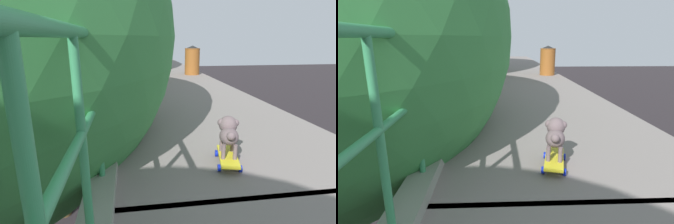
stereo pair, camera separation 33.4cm
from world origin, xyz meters
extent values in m
cube|color=black|center=(1.03, 1.59, 5.02)|extent=(2.60, 0.06, 0.00)
cylinder|color=#368B58|center=(-0.25, 1.26, 5.63)|extent=(0.04, 0.04, 1.01)
cylinder|color=#368B58|center=(-0.25, 1.89, 5.63)|extent=(0.04, 0.04, 1.01)
cylinder|color=#368B58|center=(-0.25, 2.52, 5.63)|extent=(0.04, 0.04, 1.01)
cylinder|color=#368B58|center=(-0.25, 3.16, 5.63)|extent=(0.04, 0.04, 1.01)
cylinder|color=#368B58|center=(-0.25, 3.79, 5.63)|extent=(0.04, 0.04, 1.01)
cylinder|color=#368B58|center=(-0.25, 4.42, 5.63)|extent=(0.04, 0.04, 1.01)
cylinder|color=#368B58|center=(-0.25, 5.05, 5.63)|extent=(0.04, 0.04, 1.01)
cylinder|color=#368B58|center=(-0.25, 5.68, 5.63)|extent=(0.04, 0.04, 1.01)
cylinder|color=#368B58|center=(-0.25, 6.31, 5.63)|extent=(0.04, 0.04, 1.01)
cylinder|color=#368B58|center=(-0.25, 6.94, 5.63)|extent=(0.04, 0.04, 1.01)
cylinder|color=#368B58|center=(-0.25, 7.57, 5.63)|extent=(0.04, 0.04, 1.01)
cylinder|color=#368B58|center=(-0.25, 8.21, 5.63)|extent=(0.04, 0.04, 1.01)
cylinder|color=#368B58|center=(-0.25, 8.84, 5.63)|extent=(0.04, 0.04, 1.01)
cylinder|color=#368B58|center=(-0.25, 9.47, 5.63)|extent=(0.04, 0.04, 1.01)
cylinder|color=#368B58|center=(-0.25, 10.10, 5.63)|extent=(0.04, 0.04, 1.01)
cylinder|color=#368B58|center=(-0.25, 10.73, 5.63)|extent=(0.04, 0.04, 1.01)
cylinder|color=#368B58|center=(-0.25, 11.36, 5.63)|extent=(0.04, 0.04, 1.01)
cylinder|color=#368B58|center=(-0.25, 11.99, 5.63)|extent=(0.04, 0.04, 1.01)
cylinder|color=#368B58|center=(-0.25, 12.62, 5.63)|extent=(0.04, 0.04, 1.01)
cylinder|color=#368B58|center=(-0.25, 13.25, 5.63)|extent=(0.04, 0.04, 1.01)
cylinder|color=#368B58|center=(-0.25, 13.89, 5.63)|extent=(0.04, 0.04, 1.01)
cylinder|color=#368B58|center=(-0.25, 14.52, 5.63)|extent=(0.04, 0.04, 1.01)
cylinder|color=#368B58|center=(-0.25, 15.15, 5.63)|extent=(0.04, 0.04, 1.01)
cylinder|color=#368B58|center=(-0.25, 15.78, 5.63)|extent=(0.04, 0.04, 1.01)
cube|color=#176F35|center=(-4.51, 10.78, 0.53)|extent=(1.86, 4.02, 0.68)
cube|color=#1E232B|center=(-4.51, 10.58, 1.18)|extent=(1.71, 2.09, 0.64)
cylinder|color=black|center=(-3.61, 12.13, 0.31)|extent=(0.18, 0.62, 0.62)
cylinder|color=black|center=(-5.40, 12.13, 0.31)|extent=(0.18, 0.62, 0.62)
cylinder|color=black|center=(-3.61, 9.44, 0.31)|extent=(0.18, 0.62, 0.62)
cylinder|color=black|center=(-5.40, 9.44, 0.31)|extent=(0.18, 0.62, 0.62)
cube|color=#114495|center=(-8.26, 21.90, 1.82)|extent=(2.51, 10.05, 3.08)
cube|color=black|center=(-8.26, 21.90, 2.36)|extent=(2.53, 9.24, 0.70)
cylinder|color=black|center=(-7.05, 25.42, 0.48)|extent=(0.28, 0.96, 0.96)
cylinder|color=black|center=(-9.46, 25.42, 0.48)|extent=(0.28, 0.96, 0.96)
cylinder|color=black|center=(-7.05, 19.14, 0.48)|extent=(0.28, 0.96, 0.96)
cylinder|color=black|center=(-9.46, 19.14, 0.48)|extent=(0.28, 0.96, 0.96)
cylinder|color=brown|center=(-2.48, 8.69, 2.86)|extent=(0.39, 0.39, 5.73)
cylinder|color=brown|center=(-2.39, 18.68, 2.51)|extent=(0.56, 0.56, 5.03)
ellipsoid|color=#245521|center=(-2.39, 18.68, 6.17)|extent=(4.15, 4.15, 2.93)
cube|color=gold|center=(0.82, 2.13, 5.09)|extent=(0.26, 0.48, 0.02)
cylinder|color=#0C1FB3|center=(0.95, 2.25, 5.05)|extent=(0.04, 0.06, 0.06)
cylinder|color=#0C1FB3|center=(0.77, 2.30, 5.05)|extent=(0.04, 0.06, 0.06)
cylinder|color=#0C1FB3|center=(0.87, 1.97, 5.05)|extent=(0.04, 0.06, 0.06)
cylinder|color=#0C1FB3|center=(0.70, 2.01, 5.05)|extent=(0.04, 0.06, 0.06)
cylinder|color=#685559|center=(0.89, 2.21, 5.17)|extent=(0.04, 0.04, 0.13)
cylinder|color=#685559|center=(0.80, 2.23, 5.17)|extent=(0.04, 0.04, 0.13)
cylinder|color=#685559|center=(0.85, 2.04, 5.17)|extent=(0.04, 0.04, 0.13)
cylinder|color=#685559|center=(0.75, 2.07, 5.17)|extent=(0.04, 0.04, 0.13)
ellipsoid|color=#685559|center=(0.82, 2.14, 5.28)|extent=(0.21, 0.26, 0.15)
sphere|color=#685559|center=(0.85, 2.23, 5.36)|extent=(0.16, 0.16, 0.16)
ellipsoid|color=#605F5D|center=(0.86, 2.30, 5.34)|extent=(0.07, 0.09, 0.05)
sphere|color=#685559|center=(0.91, 2.22, 5.38)|extent=(0.07, 0.07, 0.07)
sphere|color=#685559|center=(0.79, 2.25, 5.38)|extent=(0.07, 0.07, 0.07)
sphere|color=#685559|center=(0.79, 2.02, 5.33)|extent=(0.07, 0.07, 0.07)
cylinder|color=#935220|center=(1.93, 8.19, 5.42)|extent=(0.46, 0.46, 0.80)
cone|color=black|center=(1.93, 8.19, 5.85)|extent=(0.46, 0.46, 0.10)
camera|label=1|loc=(-0.02, 0.07, 6.11)|focal=28.23mm
camera|label=2|loc=(0.31, 0.04, 6.11)|focal=28.23mm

